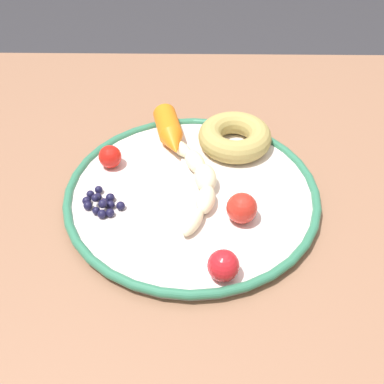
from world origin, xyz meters
name	(u,v)px	position (x,y,z in m)	size (l,w,h in m)	color
dining_table	(204,227)	(0.00, 0.00, 0.62)	(0.98, 0.78, 0.72)	#94664C
plate	(192,194)	(-0.02, -0.04, 0.72)	(0.35, 0.35, 0.02)	white
banana	(197,180)	(-0.01, -0.02, 0.74)	(0.07, 0.20, 0.03)	#F4E7B6
carrot_orange	(170,132)	(-0.05, 0.08, 0.74)	(0.06, 0.11, 0.04)	orange
donut	(235,137)	(0.04, 0.07, 0.74)	(0.11, 0.11, 0.03)	tan
blueberry_pile	(101,203)	(-0.14, -0.07, 0.73)	(0.06, 0.06, 0.02)	#191638
tomato_near	(110,157)	(-0.14, 0.02, 0.74)	(0.03, 0.03, 0.03)	red
tomato_mid	(223,265)	(0.02, -0.18, 0.75)	(0.04, 0.04, 0.04)	red
tomato_far	(242,208)	(0.05, -0.09, 0.75)	(0.04, 0.04, 0.04)	red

